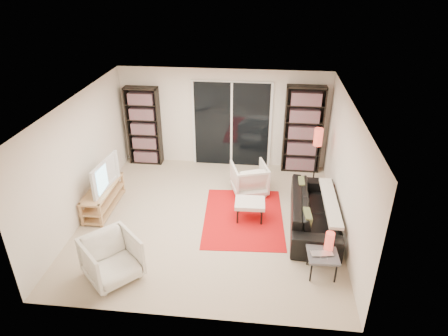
{
  "coord_description": "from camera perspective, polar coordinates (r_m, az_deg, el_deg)",
  "views": [
    {
      "loc": [
        0.99,
        -6.54,
        4.6
      ],
      "look_at": [
        0.25,
        0.3,
        1.0
      ],
      "focal_mm": 32.0,
      "sensor_mm": 36.0,
      "label": 1
    }
  ],
  "objects": [
    {
      "name": "floor",
      "position": [
        8.06,
        -2.01,
        -7.21
      ],
      "size": [
        5.0,
        5.0,
        0.0
      ],
      "primitive_type": "plane",
      "color": "beige",
      "rests_on": "ground"
    },
    {
      "name": "wall_back",
      "position": [
        9.71,
        -0.06,
        7.12
      ],
      "size": [
        5.0,
        0.02,
        2.4
      ],
      "primitive_type": "cube",
      "color": "white",
      "rests_on": "ground"
    },
    {
      "name": "wall_front",
      "position": [
        5.37,
        -6.02,
        -11.82
      ],
      "size": [
        5.0,
        0.02,
        2.4
      ],
      "primitive_type": "cube",
      "color": "white",
      "rests_on": "ground"
    },
    {
      "name": "wall_left",
      "position": [
        8.16,
        -19.83,
        1.24
      ],
      "size": [
        0.02,
        5.0,
        2.4
      ],
      "primitive_type": "cube",
      "color": "white",
      "rests_on": "ground"
    },
    {
      "name": "wall_right",
      "position": [
        7.52,
        17.04,
        -0.56
      ],
      "size": [
        0.02,
        5.0,
        2.4
      ],
      "primitive_type": "cube",
      "color": "white",
      "rests_on": "ground"
    },
    {
      "name": "ceiling",
      "position": [
        6.97,
        -2.34,
        9.2
      ],
      "size": [
        5.0,
        5.0,
        0.02
      ],
      "primitive_type": "cube",
      "color": "white",
      "rests_on": "wall_back"
    },
    {
      "name": "sliding_door",
      "position": [
        9.71,
        1.09,
        6.17
      ],
      "size": [
        1.92,
        0.08,
        2.16
      ],
      "color": "white",
      "rests_on": "ground"
    },
    {
      "name": "bookshelf_left",
      "position": [
        10.03,
        -11.37,
        5.87
      ],
      "size": [
        0.8,
        0.3,
        1.95
      ],
      "color": "black",
      "rests_on": "ground"
    },
    {
      "name": "bookshelf_right",
      "position": [
        9.6,
        11.22,
        5.37
      ],
      "size": [
        0.9,
        0.3,
        2.1
      ],
      "color": "black",
      "rests_on": "ground"
    },
    {
      "name": "tv_stand",
      "position": [
        8.59,
        -16.85,
        -4.02
      ],
      "size": [
        0.44,
        1.36,
        0.5
      ],
      "color": "tan",
      "rests_on": "floor"
    },
    {
      "name": "tv",
      "position": [
        8.32,
        -17.22,
        -0.85
      ],
      "size": [
        0.25,
        1.07,
        0.61
      ],
      "primitive_type": "imported",
      "rotation": [
        0.0,
        0.0,
        1.47
      ],
      "color": "black",
      "rests_on": "tv_stand"
    },
    {
      "name": "rug",
      "position": [
        8.08,
        2.79,
        -7.07
      ],
      "size": [
        1.68,
        2.2,
        0.01
      ],
      "primitive_type": "cube",
      "rotation": [
        0.0,
        0.0,
        0.06
      ],
      "color": "red",
      "rests_on": "floor"
    },
    {
      "name": "sofa",
      "position": [
        7.87,
        12.8,
        -6.03
      ],
      "size": [
        0.98,
        2.28,
        0.66
      ],
      "primitive_type": "imported",
      "rotation": [
        0.0,
        0.0,
        1.52
      ],
      "color": "black",
      "rests_on": "floor"
    },
    {
      "name": "armchair_back",
      "position": [
        8.77,
        3.64,
        -1.49
      ],
      "size": [
        0.92,
        0.93,
        0.68
      ],
      "primitive_type": "imported",
      "rotation": [
        0.0,
        0.0,
        3.44
      ],
      "color": "silver",
      "rests_on": "floor"
    },
    {
      "name": "armchair_front",
      "position": [
        6.77,
        -15.75,
        -12.33
      ],
      "size": [
        1.13,
        1.13,
        0.74
      ],
      "primitive_type": "imported",
      "rotation": [
        0.0,
        0.0,
        0.8
      ],
      "color": "silver",
      "rests_on": "floor"
    },
    {
      "name": "ottoman",
      "position": [
        7.88,
        3.73,
        -5.13
      ],
      "size": [
        0.6,
        0.49,
        0.4
      ],
      "color": "silver",
      "rests_on": "floor"
    },
    {
      "name": "side_table",
      "position": [
        6.78,
        13.91,
        -12.12
      ],
      "size": [
        0.51,
        0.51,
        0.4
      ],
      "color": "#4D4D53",
      "rests_on": "floor"
    },
    {
      "name": "laptop",
      "position": [
        6.69,
        13.9,
        -12.07
      ],
      "size": [
        0.38,
        0.28,
        0.03
      ],
      "primitive_type": "imported",
      "rotation": [
        0.0,
        0.0,
        0.15
      ],
      "color": "silver",
      "rests_on": "side_table"
    },
    {
      "name": "table_lamp",
      "position": [
        6.77,
        14.82,
        -10.08
      ],
      "size": [
        0.14,
        0.14,
        0.33
      ],
      "primitive_type": "cylinder",
      "color": "#D7422F",
      "rests_on": "side_table"
    },
    {
      "name": "floor_lamp",
      "position": [
        8.85,
        13.22,
        3.5
      ],
      "size": [
        0.21,
        0.21,
        1.42
      ],
      "color": "black",
      "rests_on": "floor"
    }
  ]
}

